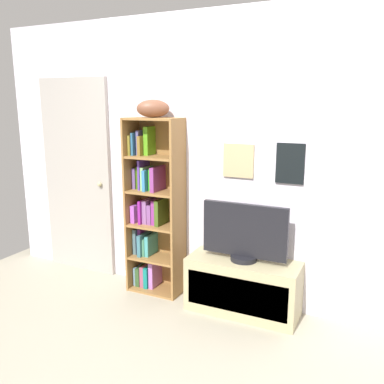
# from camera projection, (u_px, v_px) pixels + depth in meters

# --- Properties ---
(ground) EXTENTS (5.20, 5.20, 0.04)m
(ground) POSITION_uv_depth(u_px,v_px,m) (165.00, 367.00, 2.78)
(ground) COLOR #A49D88
(back_wall) EXTENTS (4.80, 0.08, 2.49)m
(back_wall) POSITION_uv_depth(u_px,v_px,m) (227.00, 162.00, 3.50)
(back_wall) COLOR silver
(back_wall) RESTS_ON ground
(bookshelf) EXTENTS (0.50, 0.28, 1.61)m
(bookshelf) POSITION_uv_depth(u_px,v_px,m) (152.00, 210.00, 3.76)
(bookshelf) COLOR olive
(bookshelf) RESTS_ON ground
(football) EXTENTS (0.32, 0.27, 0.15)m
(football) POSITION_uv_depth(u_px,v_px,m) (153.00, 109.00, 3.52)
(football) COLOR brown
(football) RESTS_ON bookshelf
(tv_stand) EXTENTS (0.93, 0.37, 0.46)m
(tv_stand) POSITION_uv_depth(u_px,v_px,m) (243.00, 286.00, 3.42)
(tv_stand) COLOR tan
(tv_stand) RESTS_ON ground
(television) EXTENTS (0.71, 0.22, 0.48)m
(television) POSITION_uv_depth(u_px,v_px,m) (244.00, 233.00, 3.32)
(television) COLOR black
(television) RESTS_ON tv_stand
(door) EXTENTS (0.81, 0.09, 1.98)m
(door) POSITION_uv_depth(u_px,v_px,m) (78.00, 177.00, 4.18)
(door) COLOR #A59F98
(door) RESTS_ON ground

